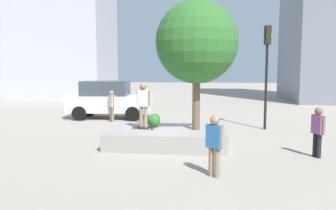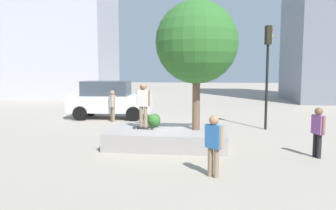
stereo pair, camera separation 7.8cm
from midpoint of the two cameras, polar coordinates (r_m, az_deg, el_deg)
The scene contains 11 objects.
ground_plane at distance 12.51m, azimuth 0.77°, elevation -6.76°, with size 120.00×120.00×0.00m, color #9E9384.
planter_ledge at distance 12.29m, azimuth 0.18°, elevation -5.57°, with size 4.26×2.79×0.60m, color gray.
plaza_tree at distance 12.04m, azimuth 5.16°, elevation 10.64°, with size 2.96×2.96×4.64m.
boxwood_shrub at distance 12.66m, azimuth -2.28°, elevation -2.67°, with size 0.51×0.51×0.51m, color #2D6628.
skateboard at distance 12.31m, azimuth -4.07°, elevation -3.87°, with size 0.81×0.26×0.07m.
skateboarder at distance 12.18m, azimuth -4.10°, elevation 0.54°, with size 0.53×0.30×1.62m.
police_car at distance 19.26m, azimuth -9.96°, elevation 0.97°, with size 4.73×2.39×2.15m.
traffic_light_corner at distance 15.98m, azimuth 16.96°, elevation 7.49°, with size 0.37×0.33×4.78m.
passerby_with_bag at distance 8.67m, azimuth 8.13°, elevation -6.27°, with size 0.47×0.40×1.62m.
bystander_watching at distance 11.50m, azimuth 24.61°, elevation -3.75°, with size 0.34×0.51×1.61m.
pedestrian_crossing at distance 17.93m, azimuth -9.43°, elevation 0.23°, with size 0.44×0.47×1.69m.
Camera 2 is at (1.43, -12.11, 2.78)m, focal length 35.35 mm.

